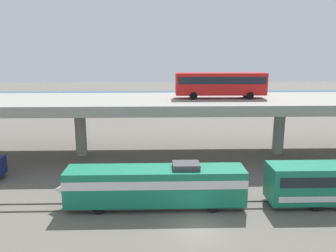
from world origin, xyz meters
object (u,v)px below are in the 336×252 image
object	(u,v)px
train_locomotive	(147,184)
parked_car_2	(118,100)
parked_car_0	(222,101)
parked_car_4	(224,100)
parked_car_1	(163,100)
parked_car_6	(250,102)
parked_car_7	(259,100)
parked_car_3	(121,102)
parked_car_5	(276,98)
transit_bus_on_overpass	(220,83)

from	to	relation	value
train_locomotive	parked_car_2	xyz separation A→B (m)	(-8.72, 52.37, 0.25)
parked_car_0	parked_car_4	bearing A→B (deg)	-113.22
parked_car_1	parked_car_4	distance (m)	14.82
parked_car_6	parked_car_7	world-z (taller)	same
parked_car_1	parked_car_3	bearing A→B (deg)	-163.26
train_locomotive	parked_car_6	bearing A→B (deg)	-114.83
parked_car_2	parked_car_5	bearing A→B (deg)	1.64
parked_car_0	parked_car_6	distance (m)	6.43
transit_bus_on_overpass	parked_car_4	distance (m)	37.04
parked_car_0	parked_car_5	bearing A→B (deg)	-163.84
transit_bus_on_overpass	parked_car_3	xyz separation A→B (m)	(-17.04, 32.15, -7.37)
parked_car_4	parked_car_5	xyz separation A→B (m)	(13.34, 1.82, 0.00)
parked_car_1	parked_car_3	distance (m)	10.29
parked_car_0	train_locomotive	bearing A→B (deg)	72.01
transit_bus_on_overpass	parked_car_5	distance (m)	43.43
train_locomotive	parked_car_4	bearing A→B (deg)	-108.23
parked_car_2	parked_car_6	distance (m)	31.36
transit_bus_on_overpass	parked_car_3	bearing A→B (deg)	-62.07
parked_car_2	parked_car_6	size ratio (longest dim) A/B	0.93
train_locomotive	parked_car_6	xyz separation A→B (m)	(22.38, 48.36, 0.25)
parked_car_3	parked_car_7	xyz separation A→B (m)	(32.85, 2.21, 0.00)
transit_bus_on_overpass	parked_car_0	bearing A→B (deg)	-101.30
parked_car_2	parked_car_4	bearing A→B (deg)	-1.56
transit_bus_on_overpass	parked_car_7	bearing A→B (deg)	-114.70
parked_car_1	parked_car_5	size ratio (longest dim) A/B	0.95
parked_car_3	parked_car_4	xyz separation A→B (m)	(24.67, 3.34, -0.00)
parked_car_0	parked_car_4	xyz separation A→B (m)	(1.00, 2.34, 0.00)
train_locomotive	parked_car_0	distance (m)	51.87
parked_car_0	parked_car_1	distance (m)	13.95
parked_car_2	parked_car_3	distance (m)	4.18
train_locomotive	parked_car_7	world-z (taller)	train_locomotive
parked_car_6	train_locomotive	bearing A→B (deg)	65.17
train_locomotive	parked_car_0	xyz separation A→B (m)	(16.02, 49.33, 0.25)
parked_car_2	parked_car_1	bearing A→B (deg)	-5.62
parked_car_0	parked_car_3	xyz separation A→B (m)	(-23.67, -1.00, 0.00)
parked_car_2	parked_car_4	world-z (taller)	same
transit_bus_on_overpass	parked_car_2	bearing A→B (deg)	-63.41
transit_bus_on_overpass	parked_car_4	world-z (taller)	transit_bus_on_overpass
transit_bus_on_overpass	parked_car_5	xyz separation A→B (m)	(20.97, 37.31, -7.37)
parked_car_5	parked_car_7	xyz separation A→B (m)	(-5.17, -2.95, 0.00)
parked_car_0	parked_car_2	distance (m)	24.93
parked_car_0	parked_car_3	distance (m)	23.69
parked_car_0	parked_car_2	size ratio (longest dim) A/B	0.97
parked_car_1	parked_car_4	size ratio (longest dim) A/B	1.00
parked_car_7	parked_car_6	bearing A→B (deg)	-142.34
parked_car_2	parked_car_3	bearing A→B (deg)	-75.11
parked_car_2	parked_car_7	bearing A→B (deg)	-3.09
parked_car_4	parked_car_6	distance (m)	6.29
parked_car_4	parked_car_0	bearing A→B (deg)	66.78
parked_car_5	parked_car_6	bearing A→B (deg)	32.68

